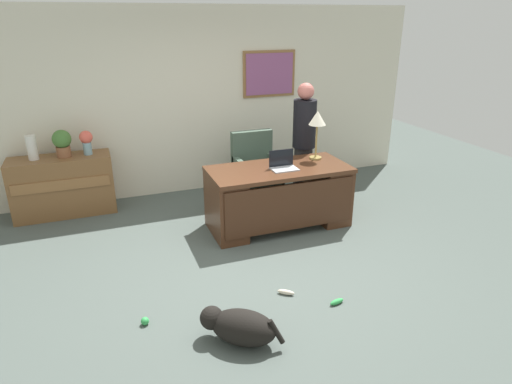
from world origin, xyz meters
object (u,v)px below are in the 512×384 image
armchair (256,171)px  potted_plant (62,142)px  dog_toy_plush (337,302)px  credenza (63,186)px  desk_lamp (317,121)px  dog_lying (239,326)px  laptop (283,164)px  dog_toy_bone (286,292)px  vase_empty (32,148)px  dog_toy_ball (145,321)px  desk (279,195)px  vase_with_flowers (86,141)px  person_standing (304,142)px

armchair → potted_plant: size_ratio=2.84×
dog_toy_plush → potted_plant: bearing=126.7°
credenza → desk_lamp: size_ratio=2.05×
dog_lying → laptop: 2.35m
laptop → dog_toy_bone: (-0.57, -1.41, -0.82)m
credenza → dog_toy_plush: size_ratio=8.35×
vase_empty → dog_toy_ball: bearing=-70.9°
credenza → laptop: (2.61, -1.42, 0.44)m
armchair → laptop: bearing=-88.4°
vase_empty → potted_plant: (0.37, 0.00, 0.04)m
laptop → potted_plant: 2.91m
credenza → desk_lamp: 3.51m
desk → potted_plant: potted_plant is taller
credenza → vase_empty: size_ratio=4.06×
dog_lying → dog_toy_ball: size_ratio=8.82×
desk → armchair: (0.01, 0.87, 0.04)m
dog_toy_bone → vase_with_flowers: bearing=120.4°
armchair → dog_toy_ball: bearing=-129.8°
armchair → vase_with_flowers: size_ratio=3.17×
desk_lamp → vase_empty: bearing=161.0°
dog_lying → dog_toy_plush: dog_lying is taller
potted_plant → armchair: bearing=-11.9°
vase_empty → dog_toy_ball: vase_empty is taller
credenza → dog_toy_ball: (0.68, -2.81, -0.37)m
dog_toy_plush → dog_toy_ball: bearing=169.2°
dog_lying → laptop: bearing=57.3°
armchair → person_standing: size_ratio=0.60×
dog_lying → potted_plant: (-1.32, 3.31, 0.85)m
laptop → dog_lying: bearing=-122.7°
dog_lying → potted_plant: size_ratio=1.77×
dog_toy_plush → dog_lying: bearing=-170.6°
laptop → dog_toy_plush: 1.92m
dog_lying → laptop: (1.22, 1.90, 0.69)m
credenza → person_standing: person_standing is taller
armchair → laptop: 0.97m
armchair → vase_empty: (-2.87, 0.53, 0.50)m
desk → desk_lamp: size_ratio=2.79×
armchair → vase_empty: size_ratio=3.20×
desk_lamp → vase_empty: desk_lamp is taller
desk → dog_toy_ball: bearing=-143.2°
desk_lamp → dog_toy_plush: 2.44m
person_standing → dog_toy_ball: person_standing is taller
vase_with_flowers → dog_toy_plush: vase_with_flowers is taller
laptop → desk: bearing=145.2°
dog_toy_plush → person_standing: bearing=71.5°
potted_plant → dog_toy_ball: 3.03m
person_standing → vase_with_flowers: bearing=165.6°
person_standing → dog_toy_plush: (-0.81, -2.41, -0.86)m
desk → dog_toy_bone: (-0.54, -1.44, -0.40)m
vase_with_flowers → desk: bearing=-32.4°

